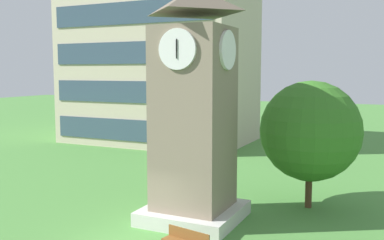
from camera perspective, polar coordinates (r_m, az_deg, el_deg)
name	(u,v)px	position (r m, az deg, el deg)	size (l,w,h in m)	color
office_building	(160,55)	(40.99, -4.18, 8.44)	(16.21, 10.45, 16.00)	beige
clock_tower	(194,119)	(18.75, 0.24, 0.07)	(3.96, 3.96, 9.96)	gray
tree_by_building	(310,131)	(21.35, 15.14, -1.39)	(4.73, 4.73, 6.06)	#513823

